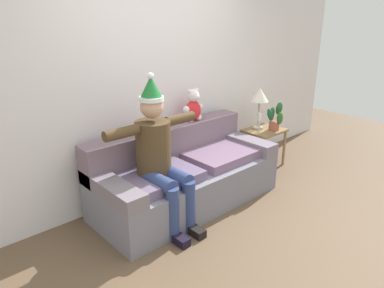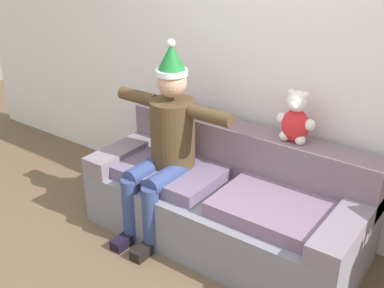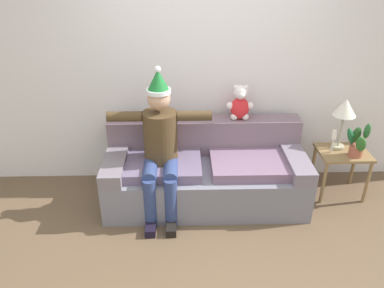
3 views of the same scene
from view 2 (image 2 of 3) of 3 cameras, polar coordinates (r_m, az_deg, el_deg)
name	(u,v)px [view 2 (image 2 of 3)]	position (r m, az deg, el deg)	size (l,w,h in m)	color
back_wall	(269,53)	(3.67, 9.14, 10.66)	(7.00, 0.10, 2.70)	white
couch	(227,200)	(3.66, 4.20, -6.74)	(2.08, 0.88, 0.82)	slate
person_seated	(165,141)	(3.56, -3.23, 0.40)	(1.02, 0.77, 1.51)	#4B3820
teddy_bear	(296,119)	(3.41, 12.30, 2.95)	(0.29, 0.17, 0.38)	red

